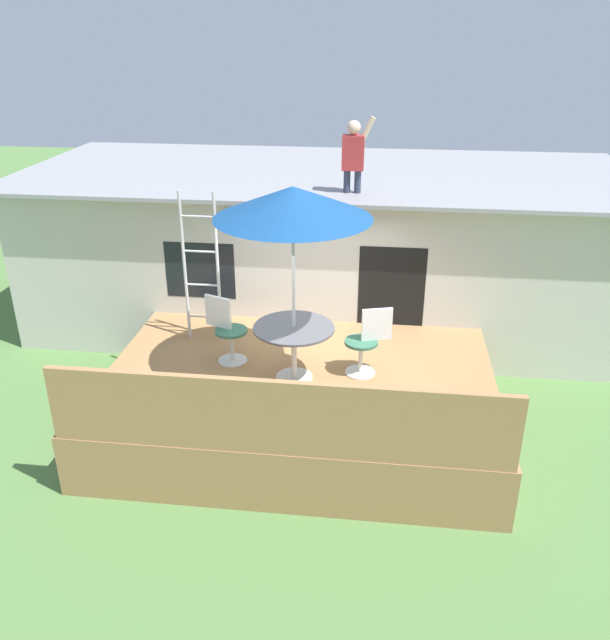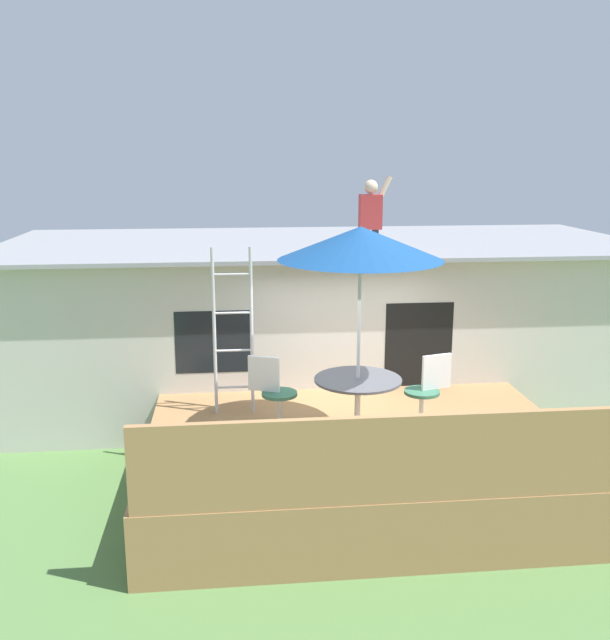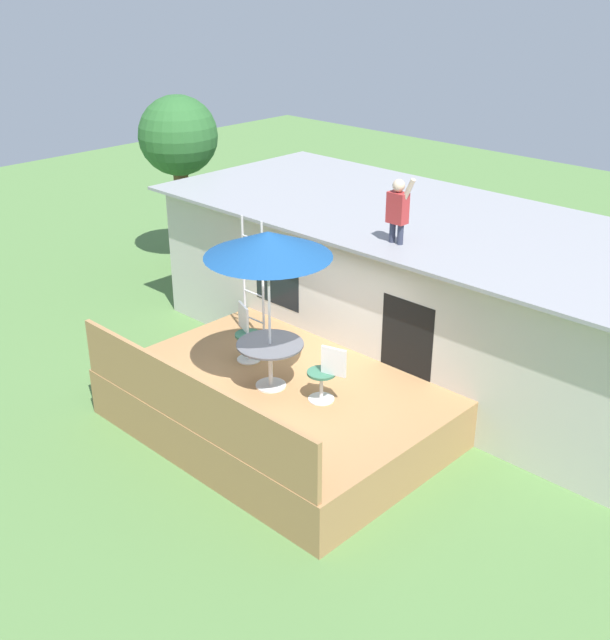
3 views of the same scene
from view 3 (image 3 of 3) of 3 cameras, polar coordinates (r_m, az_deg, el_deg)
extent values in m
plane|color=#567F42|center=(12.88, -1.52, -7.61)|extent=(40.00, 40.00, 0.00)
cube|color=beige|center=(14.74, 8.43, 2.28)|extent=(10.00, 4.00, 2.67)
cube|color=#99999E|center=(14.28, 8.76, 7.35)|extent=(10.50, 4.50, 0.06)
cube|color=black|center=(14.32, -2.01, 2.80)|extent=(1.10, 0.03, 0.90)
cube|color=black|center=(12.76, 7.36, -2.75)|extent=(1.00, 0.03, 2.00)
cube|color=#A87A4C|center=(12.68, -1.54, -6.08)|extent=(5.15, 3.85, 0.80)
cube|color=#A87A4C|center=(11.20, -8.47, -5.81)|extent=(5.05, 0.08, 0.90)
cylinder|color=silver|center=(12.36, -2.49, -4.75)|extent=(0.48, 0.48, 0.03)
cylinder|color=silver|center=(12.19, -2.52, -3.29)|extent=(0.07, 0.07, 0.71)
cylinder|color=#4C4C51|center=(12.02, -2.56, -1.78)|extent=(1.04, 1.04, 0.03)
cylinder|color=silver|center=(11.82, -2.60, 0.27)|extent=(0.04, 0.04, 2.40)
cone|color=#194C8C|center=(11.40, -2.71, 5.54)|extent=(1.90, 1.90, 0.38)
cylinder|color=silver|center=(13.65, -4.46, 3.18)|extent=(0.04, 0.04, 2.20)
cylinder|color=silver|center=(13.31, -3.08, 2.66)|extent=(0.04, 0.04, 2.20)
cylinder|color=silver|center=(13.77, -3.69, 0.03)|extent=(0.48, 0.03, 0.03)
cylinder|color=silver|center=(13.57, -3.75, 1.95)|extent=(0.48, 0.03, 0.03)
cylinder|color=silver|center=(13.39, -3.81, 3.92)|extent=(0.48, 0.03, 0.03)
cylinder|color=silver|center=(13.22, -3.87, 5.95)|extent=(0.48, 0.03, 0.03)
cylinder|color=#33384C|center=(12.79, 6.37, 6.37)|extent=(0.10, 0.10, 0.34)
cylinder|color=#33384C|center=(12.70, 6.94, 6.21)|extent=(0.10, 0.10, 0.34)
cube|color=#B73333|center=(12.62, 6.75, 8.10)|extent=(0.32, 0.20, 0.50)
sphere|color=beige|center=(12.52, 6.83, 9.68)|extent=(0.20, 0.20, 0.20)
cylinder|color=beige|center=(12.44, 7.48, 9.25)|extent=(0.26, 0.08, 0.44)
cylinder|color=silver|center=(13.17, -4.09, -2.85)|extent=(0.40, 0.40, 0.02)
cylinder|color=silver|center=(13.07, -4.12, -2.00)|extent=(0.06, 0.06, 0.44)
cylinder|color=#33664C|center=(12.97, -4.15, -1.09)|extent=(0.44, 0.44, 0.04)
cube|color=silver|center=(13.04, -4.49, 0.21)|extent=(0.39, 0.19, 0.44)
cylinder|color=silver|center=(11.99, 1.19, -5.75)|extent=(0.40, 0.40, 0.02)
cylinder|color=silver|center=(11.88, 1.19, -4.83)|extent=(0.06, 0.06, 0.44)
cylinder|color=#33664C|center=(11.77, 1.20, -3.86)|extent=(0.44, 0.44, 0.04)
cube|color=silver|center=(11.58, 2.10, -3.03)|extent=(0.40, 0.15, 0.44)
cylinder|color=brown|center=(19.41, -8.85, 7.97)|extent=(0.35, 0.35, 2.80)
sphere|color=#2D662D|center=(18.99, -9.20, 13.10)|extent=(1.86, 1.86, 1.86)
camera|label=1|loc=(7.02, -44.40, 2.66)|focal=36.65mm
camera|label=2|loc=(9.72, -46.19, 0.36)|focal=39.42mm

